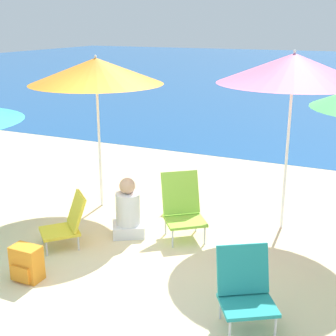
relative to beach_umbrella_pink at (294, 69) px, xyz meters
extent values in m
plane|color=beige|center=(-1.54, -2.17, -2.17)|extent=(60.00, 60.00, 0.00)
cylinder|color=white|center=(0.00, 0.00, -1.18)|extent=(0.04, 0.04, 1.99)
cone|color=pink|center=(0.00, 0.00, 0.00)|extent=(1.94, 1.94, 0.37)
sphere|color=white|center=(0.00, 0.00, 0.21)|extent=(0.04, 0.04, 0.04)
cylinder|color=white|center=(-2.71, -0.34, -1.23)|extent=(0.04, 0.04, 1.88)
cone|color=orange|center=(-2.71, -0.34, -0.11)|extent=(1.94, 1.94, 0.37)
sphere|color=white|center=(-2.71, -0.34, 0.09)|extent=(0.04, 0.04, 0.04)
cylinder|color=silver|center=(-2.69, -1.78, -2.08)|extent=(0.02, 0.02, 0.19)
cylinder|color=silver|center=(-2.43, -2.03, -2.08)|extent=(0.02, 0.02, 0.19)
cylinder|color=silver|center=(-2.43, -1.50, -2.08)|extent=(0.02, 0.02, 0.19)
cylinder|color=silver|center=(-2.16, -1.74, -2.08)|extent=(0.02, 0.02, 0.19)
cube|color=yellow|center=(-2.43, -1.76, -1.96)|extent=(0.62, 0.63, 0.04)
cube|color=yellow|center=(-2.27, -1.59, -1.72)|extent=(0.44, 0.43, 0.44)
cylinder|color=silver|center=(-1.12, -1.19, -2.05)|extent=(0.02, 0.02, 0.24)
cylinder|color=silver|center=(-0.79, -0.93, -2.05)|extent=(0.02, 0.02, 0.24)
cylinder|color=silver|center=(-1.37, -0.87, -2.05)|extent=(0.02, 0.02, 0.24)
cylinder|color=silver|center=(-1.04, -0.61, -2.05)|extent=(0.02, 0.02, 0.24)
cube|color=#8ECC3D|center=(-1.08, -0.90, -1.91)|extent=(0.68, 0.68, 0.04)
cube|color=#8ECC3D|center=(-1.22, -0.71, -1.61)|extent=(0.52, 0.47, 0.55)
cylinder|color=silver|center=(0.09, -2.66, -2.06)|extent=(0.02, 0.02, 0.23)
cylinder|color=silver|center=(0.45, -2.43, -2.06)|extent=(0.02, 0.02, 0.23)
cylinder|color=silver|center=(-0.10, -2.36, -2.06)|extent=(0.02, 0.02, 0.23)
cylinder|color=silver|center=(0.26, -2.13, -2.06)|extent=(0.02, 0.02, 0.23)
cube|color=teal|center=(0.17, -2.40, -1.92)|extent=(0.64, 0.61, 0.04)
cube|color=teal|center=(0.06, -2.22, -1.67)|extent=(0.50, 0.40, 0.47)
cube|color=silver|center=(-1.81, -1.10, -2.09)|extent=(0.54, 0.52, 0.16)
cylinder|color=silver|center=(-1.81, -1.10, -1.80)|extent=(0.32, 0.32, 0.43)
sphere|color=tan|center=(-1.81, -1.10, -1.48)|extent=(0.21, 0.21, 0.21)
cube|color=yellow|center=(-1.54, 0.00, -1.98)|extent=(0.34, 0.16, 0.38)
cube|color=yellow|center=(-1.54, -0.10, -2.06)|extent=(0.24, 0.03, 0.17)
cube|color=orange|center=(-2.27, -2.55, -1.97)|extent=(0.33, 0.20, 0.40)
cube|color=orange|center=(-2.27, -2.67, -2.05)|extent=(0.23, 0.03, 0.18)
camera|label=1|loc=(1.06, -6.07, 0.56)|focal=50.00mm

